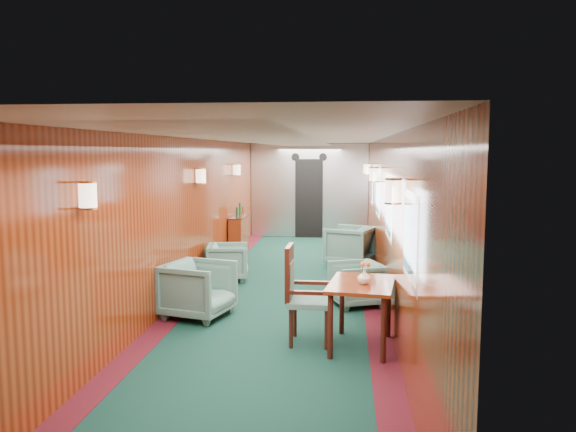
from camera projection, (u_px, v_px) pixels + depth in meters
The scene contains 12 objects.
room at pixel (284, 189), 8.42m from camera, with size 12.00×12.10×2.40m.
bulkhead at pixel (309, 191), 14.31m from camera, with size 2.98×0.17×2.39m.
windows_right at pixel (383, 200), 8.53m from camera, with size 0.02×8.60×0.80m.
wall_sconces at pixel (288, 177), 8.96m from camera, with size 2.97×7.97×0.25m.
dining_table at pixel (361, 293), 6.25m from camera, with size 0.82×1.08×0.74m.
side_chair at pixel (301, 290), 6.41m from camera, with size 0.52×0.54×1.13m.
credenza at pixel (239, 235), 12.00m from camera, with size 0.29×0.92×1.10m.
flower_vase at pixel (364, 277), 6.16m from camera, with size 0.15×0.15×0.16m, color silver.
armchair_left_near at pixel (198, 289), 7.44m from camera, with size 0.80×0.82×0.75m, color #214F4A.
armchair_left_far at pixel (228, 262), 9.61m from camera, with size 0.67×0.69×0.62m, color #214F4A.
armchair_right_near at pixel (356, 284), 8.01m from camera, with size 0.67×0.69×0.63m, color #214F4A.
armchair_right_far at pixel (350, 245), 10.88m from camera, with size 0.81×0.83×0.76m, color #214F4A.
Camera 1 is at (0.93, -8.36, 2.20)m, focal length 35.00 mm.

